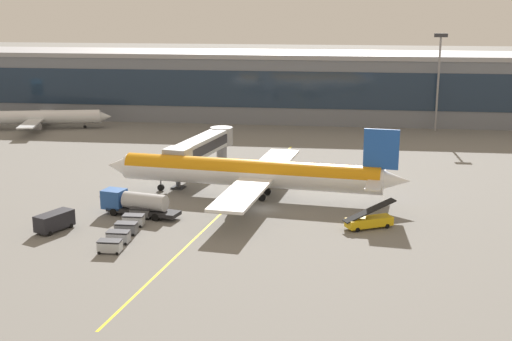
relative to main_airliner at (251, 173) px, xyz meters
The scene contains 15 objects.
ground_plane 7.09m from the main_airliner, 69.63° to the right, with size 700.00×700.00×0.00m, color slate.
apron_lead_in_line 5.69m from the main_airliner, 122.41° to the right, with size 0.30×80.00×0.01m, color yellow.
terminal_building 70.36m from the main_airliner, 101.40° to the left, with size 208.62×19.99×15.76m.
main_airliner is the anchor object (origin of this frame).
jet_bridge 16.05m from the main_airliner, 127.43° to the left, with size 7.62×21.44×6.32m.
fuel_tanker 17.74m from the main_airliner, 142.92° to the right, with size 11.09×4.93×3.25m.
belt_loader 20.58m from the main_airliner, 36.06° to the right, with size 6.73×4.46×3.49m.
crew_van 28.76m from the main_airliner, 141.02° to the right, with size 3.96×5.42×2.30m.
baggage_cart_0 27.84m from the main_airliner, 117.78° to the right, with size 2.68×1.66×1.48m.
baggage_cart_1 25.09m from the main_airliner, 121.31° to the right, with size 2.68×1.66×1.48m.
baggage_cart_2 22.47m from the main_airliner, 125.70° to the right, with size 2.68×1.66×1.48m.
baggage_cart_3 20.02m from the main_airliner, 131.22° to the right, with size 2.68×1.66×1.48m.
baggage_cart_4 17.80m from the main_airliner, 138.24° to the right, with size 2.68×1.66×1.48m.
commuter_jet_far 71.57m from the main_airliner, 138.04° to the left, with size 30.57×24.43×8.15m.
apron_light_mast_0 66.25m from the main_airliner, 60.03° to the left, with size 2.80×0.50×20.88m.
Camera 1 is at (10.86, -90.44, 28.03)m, focal length 48.82 mm.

